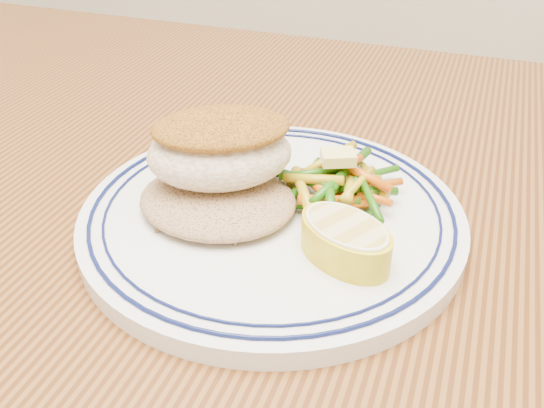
{
  "coord_description": "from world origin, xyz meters",
  "views": [
    {
      "loc": [
        0.1,
        -0.37,
        1.02
      ],
      "look_at": [
        -0.03,
        -0.01,
        0.77
      ],
      "focal_mm": 40.0,
      "sensor_mm": 36.0,
      "label": 1
    }
  ],
  "objects_px": {
    "vegetable_pile": "(340,183)",
    "rice_pilaf": "(218,196)",
    "plate": "(272,216)",
    "fish_fillet": "(220,147)",
    "dining_table": "(306,321)",
    "lemon_wedge": "(345,239)"
  },
  "relations": [
    {
      "from": "dining_table",
      "to": "rice_pilaf",
      "type": "height_order",
      "value": "rice_pilaf"
    },
    {
      "from": "rice_pilaf",
      "to": "fish_fillet",
      "type": "distance_m",
      "value": 0.04
    },
    {
      "from": "vegetable_pile",
      "to": "rice_pilaf",
      "type": "bearing_deg",
      "value": -150.74
    },
    {
      "from": "rice_pilaf",
      "to": "lemon_wedge",
      "type": "distance_m",
      "value": 0.11
    },
    {
      "from": "fish_fillet",
      "to": "lemon_wedge",
      "type": "distance_m",
      "value": 0.12
    },
    {
      "from": "plate",
      "to": "vegetable_pile",
      "type": "xyz_separation_m",
      "value": [
        0.04,
        0.03,
        0.02
      ]
    },
    {
      "from": "dining_table",
      "to": "vegetable_pile",
      "type": "bearing_deg",
      "value": 60.5
    },
    {
      "from": "plate",
      "to": "lemon_wedge",
      "type": "xyz_separation_m",
      "value": [
        0.07,
        -0.04,
        0.02
      ]
    },
    {
      "from": "rice_pilaf",
      "to": "dining_table",
      "type": "bearing_deg",
      "value": 16.61
    },
    {
      "from": "fish_fillet",
      "to": "vegetable_pile",
      "type": "relative_size",
      "value": 1.21
    },
    {
      "from": "dining_table",
      "to": "lemon_wedge",
      "type": "xyz_separation_m",
      "value": [
        0.04,
        -0.05,
        0.13
      ]
    },
    {
      "from": "dining_table",
      "to": "plate",
      "type": "height_order",
      "value": "plate"
    },
    {
      "from": "dining_table",
      "to": "fish_fillet",
      "type": "distance_m",
      "value": 0.17
    },
    {
      "from": "dining_table",
      "to": "vegetable_pile",
      "type": "relative_size",
      "value": 13.7
    },
    {
      "from": "rice_pilaf",
      "to": "plate",
      "type": "bearing_deg",
      "value": 18.91
    },
    {
      "from": "plate",
      "to": "fish_fillet",
      "type": "bearing_deg",
      "value": 176.65
    },
    {
      "from": "vegetable_pile",
      "to": "plate",
      "type": "bearing_deg",
      "value": -143.0
    },
    {
      "from": "fish_fillet",
      "to": "dining_table",
      "type": "bearing_deg",
      "value": 3.58
    },
    {
      "from": "dining_table",
      "to": "rice_pilaf",
      "type": "bearing_deg",
      "value": -163.39
    },
    {
      "from": "plate",
      "to": "rice_pilaf",
      "type": "bearing_deg",
      "value": -161.09
    },
    {
      "from": "dining_table",
      "to": "lemon_wedge",
      "type": "bearing_deg",
      "value": -50.66
    },
    {
      "from": "plate",
      "to": "lemon_wedge",
      "type": "relative_size",
      "value": 3.28
    }
  ]
}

